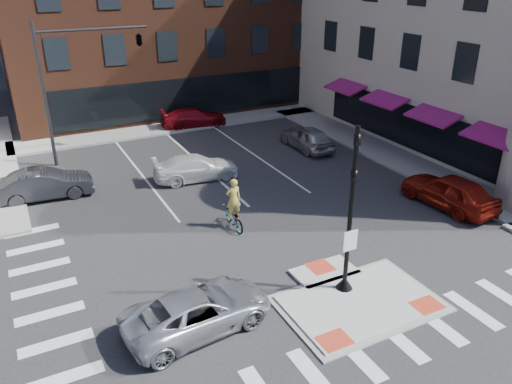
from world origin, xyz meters
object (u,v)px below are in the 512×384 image
bg_car_silver (307,137)px  bg_car_red (194,117)px  red_sedan (449,191)px  white_pickup (196,167)px  silver_suv (198,310)px  bg_car_dark (45,184)px  cyclist (234,211)px

bg_car_silver → bg_car_red: 9.00m
red_sedan → bg_car_silver: size_ratio=1.10×
white_pickup → bg_car_red: bearing=-13.8°
red_sedan → white_pickup: size_ratio=1.04×
silver_suv → bg_car_dark: 13.01m
white_pickup → bg_car_silver: (7.96, 1.42, 0.07)m
bg_car_dark → cyclist: size_ratio=1.95×
bg_car_dark → bg_car_red: size_ratio=0.97×
red_sedan → bg_car_red: 18.84m
white_pickup → bg_car_red: size_ratio=0.99×
silver_suv → red_sedan: red_sedan is taller
cyclist → white_pickup: bearing=-92.8°
bg_car_dark → red_sedan: bearing=-115.6°
red_sedan → cyclist: cyclist is taller
silver_suv → bg_car_red: bg_car_red is taller
bg_car_dark → bg_car_silver: (15.46, 0.29, -0.00)m
silver_suv → bg_car_silver: (12.29, 12.91, 0.07)m
bg_car_silver → bg_car_red: bg_car_silver is taller
white_pickup → cyclist: 5.91m
red_sedan → cyclist: size_ratio=2.05×
bg_car_silver → cyclist: (-8.46, -7.32, 0.04)m
white_pickup → bg_car_dark: 7.59m
silver_suv → bg_car_dark: bearing=7.8°
silver_suv → bg_car_dark: size_ratio=1.07×
silver_suv → white_pickup: (4.33, 11.48, -0.01)m
silver_suv → bg_car_red: size_ratio=1.04×
red_sedan → bg_car_dark: red_sedan is taller
bg_car_red → red_sedan: bearing=-155.0°
bg_car_silver → cyclist: bearing=40.9°
bg_car_red → cyclist: 15.50m
white_pickup → bg_car_dark: (-7.50, 1.14, 0.08)m
red_sedan → bg_car_dark: size_ratio=1.05×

